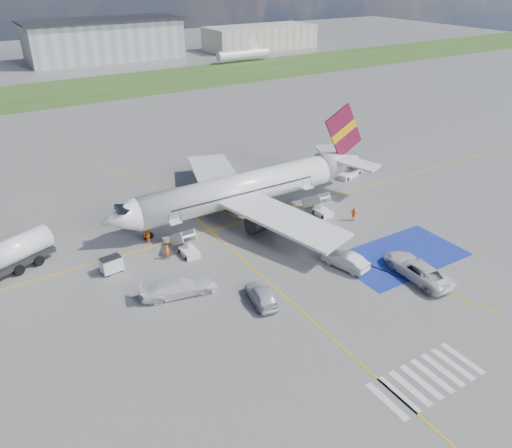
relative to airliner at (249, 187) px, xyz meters
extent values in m
plane|color=#60605E|center=(-1.51, -14.00, -3.39)|extent=(400.00, 400.00, 0.00)
cube|color=#2D4C1E|center=(-1.51, 81.00, -3.39)|extent=(400.00, 30.00, 0.01)
cube|color=gold|center=(-1.51, -2.00, -3.39)|extent=(120.00, 0.20, 0.01)
cube|color=gold|center=(-6.51, -24.00, -3.39)|extent=(0.20, 60.00, 0.01)
cube|color=gold|center=(-1.51, -2.00, -3.39)|extent=(20.71, 56.45, 0.01)
cube|color=navy|center=(8.49, -18.00, -3.39)|extent=(14.00, 8.00, 0.01)
cube|color=silver|center=(-7.51, -32.00, -3.39)|extent=(0.60, 4.00, 0.01)
cube|color=silver|center=(-6.31, -32.00, -3.39)|extent=(0.60, 4.00, 0.01)
cube|color=silver|center=(-5.11, -32.00, -3.39)|extent=(0.60, 4.00, 0.01)
cube|color=silver|center=(-3.91, -32.00, -3.39)|extent=(0.60, 4.00, 0.01)
cube|color=silver|center=(-2.71, -32.00, -3.39)|extent=(0.60, 4.00, 0.01)
cube|color=silver|center=(-1.51, -32.00, -3.39)|extent=(0.60, 4.00, 0.01)
cube|color=silver|center=(-0.31, -32.00, -3.39)|extent=(0.60, 4.00, 0.01)
cube|color=silver|center=(0.89, -32.00, -3.39)|extent=(0.60, 4.00, 0.01)
cube|color=gray|center=(18.49, 121.00, 2.61)|extent=(48.00, 18.00, 12.00)
cube|color=#9D9687|center=(73.49, 114.00, 0.61)|extent=(40.00, 16.00, 8.00)
cylinder|color=silver|center=(-1.51, 0.00, 0.01)|extent=(26.00, 3.90, 3.90)
cone|color=silver|center=(-16.51, 0.00, 0.01)|extent=(4.00, 3.90, 3.90)
cube|color=black|center=(-15.91, 0.00, 1.06)|extent=(1.67, 1.90, 0.82)
cone|color=silver|center=(14.69, 0.00, 0.41)|extent=(6.50, 3.90, 3.90)
cube|color=silver|center=(-0.51, -8.50, -0.59)|extent=(9.86, 15.95, 1.40)
cube|color=silver|center=(-0.51, 8.50, -0.59)|extent=(9.86, 15.95, 1.40)
cylinder|color=#38383A|center=(-1.51, -5.60, -1.99)|extent=(3.40, 2.10, 2.10)
cylinder|color=#38383A|center=(-1.51, 5.60, -1.99)|extent=(3.40, 2.10, 2.10)
cube|color=maroon|center=(14.99, 0.00, 4.81)|extent=(6.62, 0.30, 7.45)
cube|color=orange|center=(14.99, 0.00, 4.81)|extent=(4.36, 0.40, 3.08)
cube|color=silver|center=(15.29, -3.20, 1.11)|extent=(4.73, 5.95, 0.49)
cube|color=silver|center=(15.29, 3.20, 1.11)|extent=(4.73, 5.95, 0.49)
cube|color=black|center=(-1.51, -1.96, 0.36)|extent=(19.50, 0.04, 0.18)
cube|color=black|center=(-1.51, 1.96, 0.36)|extent=(19.50, 0.04, 0.18)
cube|color=silver|center=(-11.01, -4.15, -1.94)|extent=(1.40, 3.73, 2.32)
cube|color=silver|center=(-11.01, -2.25, -0.89)|extent=(1.40, 1.00, 0.12)
cylinder|color=black|center=(-11.71, -2.25, -0.34)|extent=(0.06, 0.06, 1.10)
cylinder|color=black|center=(-10.31, -2.25, -0.34)|extent=(0.06, 0.06, 1.10)
cube|color=silver|center=(-11.01, -5.75, -3.04)|extent=(1.60, 2.40, 0.70)
cube|color=silver|center=(7.49, -4.15, -1.94)|extent=(1.40, 3.73, 2.32)
cube|color=silver|center=(7.49, -2.25, -0.89)|extent=(1.40, 1.00, 0.12)
cylinder|color=black|center=(6.79, -2.25, -0.34)|extent=(0.06, 0.06, 1.10)
cylinder|color=black|center=(8.19, -2.25, -0.34)|extent=(0.06, 0.06, 1.10)
cube|color=silver|center=(7.49, -5.75, -3.04)|extent=(1.60, 2.40, 0.70)
cylinder|color=silver|center=(-27.36, 1.25, -1.15)|extent=(8.03, 5.27, 2.58)
cube|color=black|center=(-27.36, 1.25, -2.44)|extent=(8.03, 5.27, 0.56)
cube|color=silver|center=(-19.20, -4.60, -2.50)|extent=(2.25, 1.52, 1.47)
cube|color=black|center=(-19.20, -4.60, -1.71)|extent=(2.13, 1.40, 0.13)
cube|color=silver|center=(18.94, 2.27, -3.02)|extent=(4.73, 2.79, 0.75)
cube|color=black|center=(20.01, 2.61, -2.36)|extent=(3.13, 1.96, 0.83)
imported|color=#B2B4B9|center=(-8.87, -17.05, -2.57)|extent=(2.78, 5.12, 1.65)
imported|color=silver|center=(1.81, -16.53, -2.55)|extent=(3.01, 5.38, 1.68)
imported|color=silver|center=(6.81, -21.73, -2.23)|extent=(3.30, 6.38, 2.32)
imported|color=silver|center=(-14.99, -11.87, -2.31)|extent=(5.89, 3.39, 2.17)
imported|color=#FA610D|center=(-13.28, -5.22, -2.58)|extent=(0.71, 0.64, 1.63)
imported|color=#E95C0C|center=(-13.98, -0.91, -2.44)|extent=(0.94, 1.08, 1.90)
imported|color=orange|center=(9.72, -8.91, -2.53)|extent=(0.63, 1.08, 1.72)
camera|label=1|loc=(-29.36, -49.18, 24.95)|focal=35.00mm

